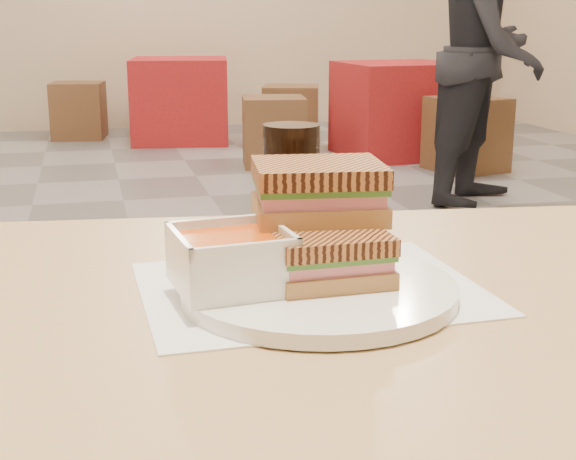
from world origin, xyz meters
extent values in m
cube|color=tan|center=(0.00, -2.00, 0.73)|extent=(1.28, 0.84, 0.03)
cube|color=white|center=(0.04, -1.98, 0.75)|extent=(0.35, 0.28, 0.00)
cylinder|color=white|center=(0.04, -2.01, 0.76)|extent=(0.28, 0.28, 0.01)
cube|color=white|center=(-0.05, -2.00, 0.79)|extent=(0.12, 0.12, 0.05)
cube|color=#D24E0B|center=(-0.05, -2.00, 0.81)|extent=(0.09, 0.09, 0.01)
cube|color=white|center=(0.00, -2.00, 0.82)|extent=(0.02, 0.11, 0.01)
cube|color=white|center=(-0.10, -2.01, 0.82)|extent=(0.02, 0.11, 0.01)
cube|color=white|center=(-0.05, -1.95, 0.82)|extent=(0.11, 0.02, 0.01)
cube|color=white|center=(-0.04, -2.06, 0.82)|extent=(0.11, 0.02, 0.01)
cube|color=#AA7442|center=(0.05, -2.01, 0.78)|extent=(0.12, 0.10, 0.02)
cube|color=#D67581|center=(0.05, -2.01, 0.79)|extent=(0.11, 0.09, 0.01)
cube|color=#386B23|center=(0.05, -2.01, 0.80)|extent=(0.11, 0.09, 0.01)
cube|color=#9F5D2B|center=(0.05, -2.01, 0.81)|extent=(0.12, 0.10, 0.02)
cube|color=#AA7442|center=(0.06, -1.95, 0.83)|extent=(0.15, 0.13, 0.02)
cube|color=#D67581|center=(0.06, -1.95, 0.84)|extent=(0.14, 0.12, 0.01)
cube|color=#386B23|center=(0.06, -1.95, 0.85)|extent=(0.14, 0.12, 0.01)
cube|color=#9F5D2B|center=(0.06, -1.95, 0.87)|extent=(0.15, 0.13, 0.02)
cylinder|color=black|center=(0.06, -1.81, 0.82)|extent=(0.07, 0.07, 0.15)
cube|color=maroon|center=(2.06, 2.95, 0.34)|extent=(0.83, 0.83, 0.69)
cube|color=maroon|center=(0.59, 4.07, 0.34)|extent=(0.89, 0.89, 0.68)
cube|color=brown|center=(1.09, 2.77, 0.24)|extent=(0.48, 0.48, 0.48)
cube|color=brown|center=(2.31, 2.27, 0.25)|extent=(0.52, 0.52, 0.49)
cube|color=brown|center=(-0.23, 4.44, 0.24)|extent=(0.48, 0.48, 0.47)
cube|color=brown|center=(1.41, 3.55, 0.24)|extent=(0.54, 0.54, 0.48)
imported|color=black|center=(2.00, 1.37, 0.83)|extent=(1.02, 1.01, 1.66)
camera|label=1|loc=(-0.18, -2.76, 1.03)|focal=50.79mm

